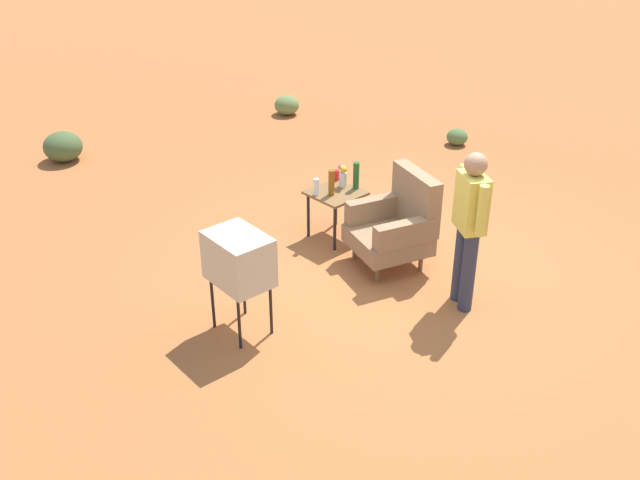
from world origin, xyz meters
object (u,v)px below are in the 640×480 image
at_px(tv_on_stand, 239,259).
at_px(soda_can_red, 336,175).
at_px(bottle_tall_amber, 332,182).
at_px(flower_vase, 343,175).
at_px(bottle_short_clear, 316,187).
at_px(person_standing, 469,221).
at_px(bottle_wine_green, 356,176).
at_px(armchair, 397,223).
at_px(side_table, 336,198).

relative_size(tv_on_stand, soda_can_red, 8.44).
distance_m(bottle_tall_amber, flower_vase, 0.26).
bearing_deg(bottle_tall_amber, tv_on_stand, -68.54).
xyz_separation_m(bottle_tall_amber, bottle_short_clear, (-0.11, -0.13, -0.05)).
bearing_deg(bottle_short_clear, soda_can_red, 107.85).
xyz_separation_m(tv_on_stand, bottle_short_clear, (-0.84, 1.73, -0.10)).
distance_m(person_standing, bottle_short_clear, 2.01).
relative_size(tv_on_stand, flower_vase, 3.89).
height_order(person_standing, bottle_wine_green, person_standing).
distance_m(tv_on_stand, person_standing, 2.22).
height_order(person_standing, soda_can_red, person_standing).
distance_m(armchair, tv_on_stand, 2.04).
bearing_deg(person_standing, bottle_short_clear, -175.23).
bearing_deg(bottle_tall_amber, soda_can_red, 128.28).
xyz_separation_m(side_table, person_standing, (1.90, -0.05, 0.44)).
relative_size(tv_on_stand, person_standing, 0.63).
distance_m(tv_on_stand, flower_vase, 2.26).
distance_m(side_table, person_standing, 1.95).
bearing_deg(side_table, bottle_wine_green, 69.46).
bearing_deg(flower_vase, side_table, -73.06).
xyz_separation_m(armchair, flower_vase, (-0.95, 0.10, 0.24)).
height_order(armchair, bottle_tall_amber, armchair).
height_order(person_standing, bottle_short_clear, person_standing).
xyz_separation_m(side_table, bottle_short_clear, (-0.09, -0.22, 0.18)).
bearing_deg(person_standing, flower_vase, 173.72).
relative_size(soda_can_red, bottle_short_clear, 0.61).
bearing_deg(tv_on_stand, bottle_wine_green, 106.86).
xyz_separation_m(tv_on_stand, bottle_wine_green, (-0.66, 2.19, -0.04)).
distance_m(soda_can_red, bottle_short_clear, 0.48).
bearing_deg(side_table, soda_can_red, 134.59).
relative_size(tv_on_stand, bottle_tall_amber, 3.43).
xyz_separation_m(tv_on_stand, person_standing, (1.14, 1.90, 0.16)).
distance_m(armchair, bottle_tall_amber, 0.92).
relative_size(person_standing, bottle_tall_amber, 5.47).
height_order(person_standing, bottle_tall_amber, person_standing).
height_order(side_table, person_standing, person_standing).
xyz_separation_m(soda_can_red, flower_vase, (0.19, -0.08, 0.09)).
distance_m(armchair, side_table, 0.90).
bearing_deg(tv_on_stand, flower_vase, 110.81).
bearing_deg(soda_can_red, person_standing, -7.82).
relative_size(armchair, flower_vase, 4.00).
height_order(bottle_tall_amber, flower_vase, bottle_tall_amber).
bearing_deg(flower_vase, person_standing, -6.28).
distance_m(bottle_wine_green, flower_vase, 0.16).
xyz_separation_m(side_table, bottle_wine_green, (0.09, 0.24, 0.24)).
bearing_deg(bottle_short_clear, person_standing, 4.77).
relative_size(bottle_wine_green, soda_can_red, 2.62).
xyz_separation_m(bottle_tall_amber, soda_can_red, (-0.26, 0.33, -0.09)).
xyz_separation_m(side_table, soda_can_red, (-0.24, 0.24, 0.14)).
bearing_deg(armchair, flower_vase, 173.91).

